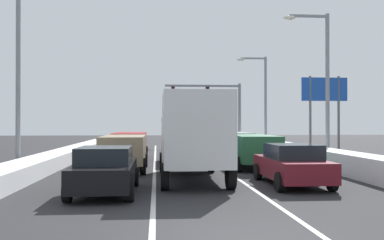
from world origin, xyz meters
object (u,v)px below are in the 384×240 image
Objects in this scene: street_lamp_right_mid at (261,94)px; street_lamp_left_mid at (26,62)px; roadside_sign_right at (324,98)px; suv_navy_center_lane_second at (185,145)px; sedan_black_left_lane_nearest at (105,170)px; sedan_maroon_right_lane_nearest at (292,164)px; sedan_white_center_lane_third at (181,144)px; suv_green_right_lane_second at (252,148)px; traffic_light_gantry at (216,101)px; street_lamp_right_near at (321,74)px; suv_gray_right_lane_third at (232,143)px; suv_tan_left_lane_second at (124,149)px; suv_red_left_lane_third at (130,143)px; box_truck_center_lane_nearest at (192,133)px.

street_lamp_left_mid reaches higher than street_lamp_right_mid.
roadside_sign_right is at bearing -74.78° from street_lamp_right_mid.
street_lamp_right_mid is at bearing 58.63° from suv_navy_center_lane_second.
suv_navy_center_lane_second is 1.09× the size of sedan_black_left_lane_nearest.
sedan_black_left_lane_nearest is at bearing -168.18° from sedan_maroon_right_lane_nearest.
sedan_white_center_lane_third is 14.23m from street_lamp_left_mid.
suv_green_right_lane_second is 0.61× the size of street_lamp_right_mid.
sedan_black_left_lane_nearest is at bearing -131.15° from suv_green_right_lane_second.
sedan_black_left_lane_nearest is at bearing -56.44° from street_lamp_left_mid.
street_lamp_left_mid is (-7.86, -11.03, 4.37)m from sedan_white_center_lane_third.
suv_navy_center_lane_second is 18.26m from traffic_light_gantry.
traffic_light_gantry is at bearing 100.21° from street_lamp_right_near.
street_lamp_right_mid is (10.82, 23.33, 4.09)m from sedan_black_left_lane_nearest.
sedan_maroon_right_lane_nearest and sedan_white_center_lane_third have the same top height.
street_lamp_right_near is (10.91, 9.65, 4.27)m from sedan_black_left_lane_nearest.
suv_tan_left_lane_second is (-6.39, -6.73, 0.00)m from suv_gray_right_lane_third.
sedan_white_center_lane_third is at bearing 126.07° from suv_gray_right_lane_third.
sedan_white_center_lane_third is (0.10, 6.70, -0.25)m from suv_navy_center_lane_second.
sedan_maroon_right_lane_nearest is 0.53× the size of street_lamp_right_near.
roadside_sign_right is (6.55, 13.44, 3.25)m from sedan_maroon_right_lane_nearest.
sedan_white_center_lane_third is 10.65m from roadside_sign_right.
suv_red_left_lane_third is at bearing 161.72° from street_lamp_right_near.
street_lamp_right_near is at bearing 27.08° from suv_green_right_lane_second.
sedan_black_left_lane_nearest is 0.53× the size of street_lamp_right_near.
roadside_sign_right is (13.14, 1.57, 3.00)m from suv_red_left_lane_third.
street_lamp_right_near is (4.33, 8.27, 4.27)m from sedan_maroon_right_lane_nearest.
sedan_maroon_right_lane_nearest is 0.82× the size of roadside_sign_right.
roadside_sign_right is at bearing 6.80° from suv_red_left_lane_third.
street_lamp_left_mid is (-10.87, -0.66, 4.12)m from suv_green_right_lane_second.
traffic_light_gantry is 1.37× the size of roadside_sign_right.
street_lamp_right_mid is (4.23, 21.95, 4.09)m from sedan_maroon_right_lane_nearest.
street_lamp_right_near is (7.86, 6.67, 3.14)m from box_truck_center_lane_nearest.
street_lamp_right_mid is (3.29, -5.12, 0.35)m from traffic_light_gantry.
sedan_black_left_lane_nearest is (-3.32, -11.03, -0.25)m from suv_navy_center_lane_second.
sedan_white_center_lane_third is 0.52× the size of street_lamp_left_mid.
suv_tan_left_lane_second is at bearing -133.48° from suv_gray_right_lane_third.
street_lamp_right_mid is at bearing 37.16° from sedan_white_center_lane_third.
sedan_black_left_lane_nearest is (-6.42, -7.35, -0.25)m from suv_green_right_lane_second.
suv_red_left_lane_third is (-3.07, 10.27, -0.88)m from box_truck_center_lane_nearest.
roadside_sign_right is at bearing 66.79° from street_lamp_right_near.
suv_red_left_lane_third is 17.31m from traffic_light_gantry.
sedan_white_center_lane_third is (-3.00, 10.37, -0.25)m from suv_green_right_lane_second.
box_truck_center_lane_nearest reaches higher than suv_green_right_lane_second.
traffic_light_gantry is 0.89× the size of street_lamp_right_near.
suv_gray_right_lane_third and suv_red_left_lane_third have the same top height.
street_lamp_right_near reaches higher than suv_tan_left_lane_second.
sedan_black_left_lane_nearest is at bearing -104.82° from traffic_light_gantry.
street_lamp_right_mid reaches higher than box_truck_center_lane_nearest.
suv_red_left_lane_third is (-6.60, 11.88, 0.25)m from sedan_maroon_right_lane_nearest.
suv_red_left_lane_third is (-3.33, 2.23, 0.00)m from suv_navy_center_lane_second.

